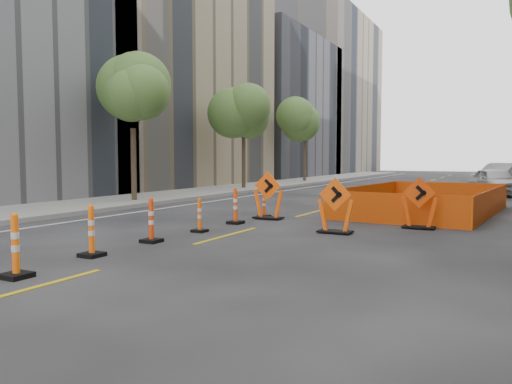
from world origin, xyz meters
The scene contains 20 objects.
ground_plane centered at (0.00, 0.00, 0.00)m, with size 140.00×140.00×0.00m, color black.
sidewalk_left centered at (-9.00, 12.00, 0.07)m, with size 4.00×90.00×0.15m, color gray.
bld_left_d centered at (-17.00, 39.20, 7.00)m, with size 12.00×16.00×14.00m, color #4C4C51.
bld_left_e centered at (-17.00, 55.60, 10.00)m, with size 12.00×20.00×20.00m, color gray.
tree_l_b centered at (-8.40, 10.00, 4.53)m, with size 2.80×2.80×5.95m.
tree_l_c centered at (-8.40, 20.00, 4.53)m, with size 2.80×2.80×5.95m.
tree_l_d centered at (-8.40, 30.00, 4.53)m, with size 2.80×2.80×5.95m.
channelizer_2 centered at (-0.81, -1.55, 0.55)m, with size 0.44×0.44×1.11m, color #FF640A, non-canonical shape.
channelizer_3 centered at (-1.04, 0.36, 0.54)m, with size 0.42×0.42×1.07m, color #FF5E0A, non-canonical shape.
channelizer_4 centered at (-1.07, 2.27, 0.54)m, with size 0.42×0.42×1.07m, color red, non-canonical shape.
channelizer_5 centered at (-0.99, 4.18, 0.47)m, with size 0.37×0.37×0.93m, color #FC570A, non-canonical shape.
channelizer_6 centered at (-0.96, 6.09, 0.55)m, with size 0.43×0.43×1.10m, color #EA4009, non-canonical shape.
channelizer_7 centered at (-0.95, 8.00, 0.47)m, with size 0.37×0.37×0.94m, color #D74209, non-canonical shape.
chevron_sign_left centered at (-0.59, 7.58, 0.78)m, with size 1.04×0.63×1.57m, color #FF520A, non-canonical shape.
chevron_sign_center centered at (2.34, 5.69, 0.74)m, with size 0.99×0.60×1.49m, color #F6530A, non-canonical shape.
chevron_sign_right centered at (4.17, 7.60, 0.73)m, with size 0.98×0.59×1.47m, color #E14009, non-canonical shape.
safety_fence centered at (3.66, 11.90, 0.48)m, with size 4.48×7.62×0.95m, color #E8490C, non-canonical shape.
parked_car_near centered at (5.58, 22.54, 0.74)m, with size 1.74×4.33×1.48m, color silver.
parked_car_mid centered at (5.71, 29.83, 0.82)m, with size 1.74×5.00×1.65m, color #939297.
parked_car_far centered at (5.83, 35.38, 0.71)m, with size 1.99×4.89×1.42m, color black.
Camera 1 is at (6.59, -7.00, 2.03)m, focal length 35.00 mm.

